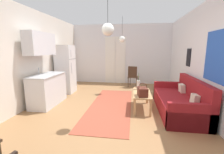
{
  "coord_description": "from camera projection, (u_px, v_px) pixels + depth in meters",
  "views": [
    {
      "loc": [
        0.6,
        -3.48,
        1.61
      ],
      "look_at": [
        -0.09,
        1.36,
        0.7
      ],
      "focal_mm": 24.21,
      "sensor_mm": 36.0,
      "label": 1
    }
  ],
  "objects": [
    {
      "name": "couch",
      "position": [
        181.0,
        102.0,
        3.88
      ],
      "size": [
        0.93,
        2.06,
        0.87
      ],
      "color": "maroon",
      "rests_on": "ground_plane"
    },
    {
      "name": "area_rug",
      "position": [
        111.0,
        106.0,
        4.35
      ],
      "size": [
        1.16,
        3.21,
        0.01
      ],
      "primitive_type": "cube",
      "color": "#9E4733",
      "rests_on": "ground_plane"
    },
    {
      "name": "accent_chair",
      "position": [
        133.0,
        76.0,
        6.46
      ],
      "size": [
        0.5,
        0.48,
        0.9
      ],
      "rotation": [
        0.0,
        0.0,
        2.92
      ],
      "color": "#382619",
      "rests_on": "ground_plane"
    },
    {
      "name": "wall_left",
      "position": [
        18.0,
        59.0,
        3.84
      ],
      "size": [
        0.12,
        7.5,
        2.73
      ],
      "color": "silver",
      "rests_on": "ground_plane"
    },
    {
      "name": "ground_plane",
      "position": [
        108.0,
        116.0,
        3.77
      ],
      "size": [
        5.11,
        7.9,
        0.1
      ],
      "primitive_type": "cube",
      "color": "#996D44"
    },
    {
      "name": "refrigerator",
      "position": [
        66.0,
        69.0,
        5.58
      ],
      "size": [
        0.6,
        0.61,
        1.75
      ],
      "color": "white",
      "rests_on": "ground_plane"
    },
    {
      "name": "handbag",
      "position": [
        143.0,
        92.0,
        3.75
      ],
      "size": [
        0.26,
        0.34,
        0.33
      ],
      "color": "#512319",
      "rests_on": "coffee_table"
    },
    {
      "name": "kitchen_counter",
      "position": [
        46.0,
        78.0,
        4.35
      ],
      "size": [
        0.59,
        1.23,
        2.07
      ],
      "color": "silver",
      "rests_on": "ground_plane"
    },
    {
      "name": "wall_right",
      "position": [
        215.0,
        61.0,
        3.19
      ],
      "size": [
        0.12,
        7.5,
        2.73
      ],
      "color": "silver",
      "rests_on": "ground_plane"
    },
    {
      "name": "bamboo_vase",
      "position": [
        138.0,
        85.0,
        4.4
      ],
      "size": [
        0.09,
        0.09,
        0.47
      ],
      "color": "beige",
      "rests_on": "coffee_table"
    },
    {
      "name": "pendant_lamp_near",
      "position": [
        108.0,
        30.0,
        2.97
      ],
      "size": [
        0.24,
        0.24,
        0.87
      ],
      "color": "black"
    },
    {
      "name": "coffee_table",
      "position": [
        142.0,
        95.0,
        4.08
      ],
      "size": [
        0.46,
        1.03,
        0.45
      ],
      "color": "tan",
      "rests_on": "ground_plane"
    },
    {
      "name": "pendant_lamp_far",
      "position": [
        122.0,
        39.0,
        5.4
      ],
      "size": [
        0.22,
        0.22,
        0.89
      ],
      "color": "black"
    },
    {
      "name": "wall_back",
      "position": [
        121.0,
        55.0,
        7.12
      ],
      "size": [
        4.71,
        0.13,
        2.73
      ],
      "color": "silver",
      "rests_on": "ground_plane"
    }
  ]
}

